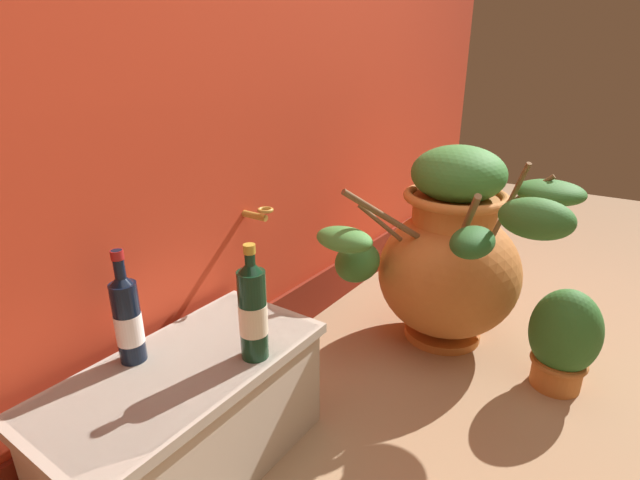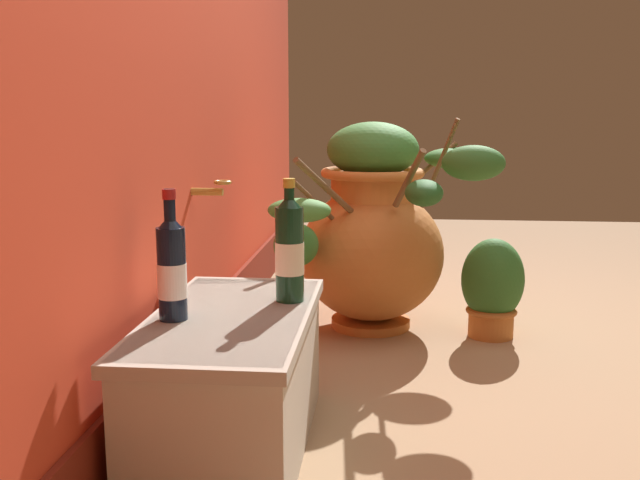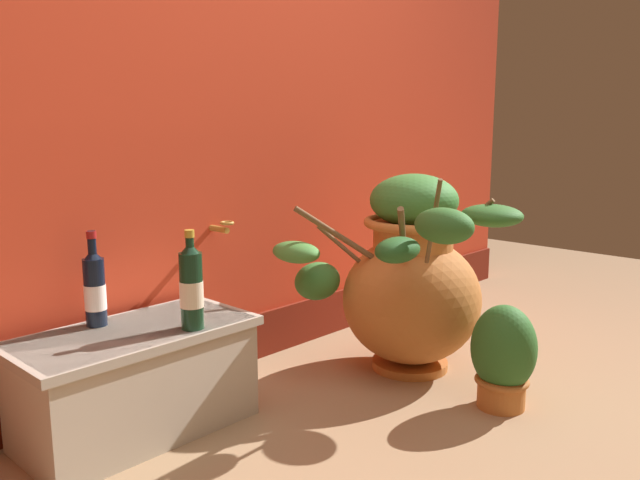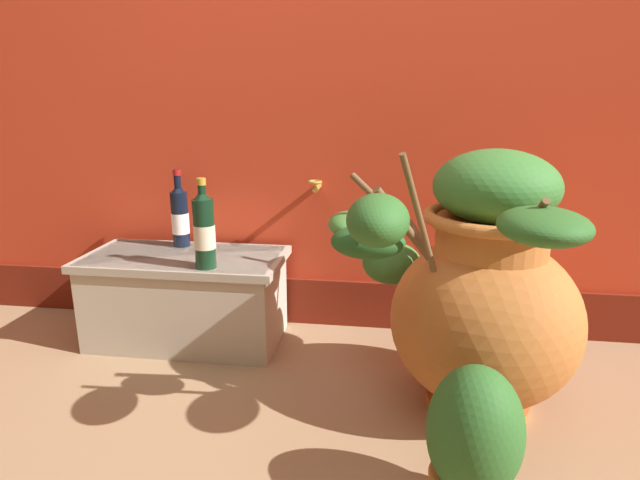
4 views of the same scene
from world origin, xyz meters
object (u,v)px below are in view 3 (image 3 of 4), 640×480
object	(u,v)px
wine_bottle_left	(191,285)
wine_bottle_middle	(95,287)
terracotta_urn	(410,280)
potted_shrub	(503,356)

from	to	relation	value
wine_bottle_left	wine_bottle_middle	world-z (taller)	wine_bottle_left
wine_bottle_left	wine_bottle_middle	distance (m)	0.32
terracotta_urn	wine_bottle_left	bearing A→B (deg)	167.91
terracotta_urn	wine_bottle_left	xyz separation A→B (m)	(-0.93, 0.20, 0.12)
terracotta_urn	wine_bottle_middle	world-z (taller)	terracotta_urn
terracotta_urn	potted_shrub	xyz separation A→B (m)	(-0.07, -0.46, -0.19)
potted_shrub	wine_bottle_left	bearing A→B (deg)	142.72
wine_bottle_left	wine_bottle_middle	xyz separation A→B (m)	(-0.20, 0.26, -0.01)
wine_bottle_left	potted_shrub	xyz separation A→B (m)	(0.86, -0.66, -0.31)
terracotta_urn	potted_shrub	world-z (taller)	terracotta_urn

